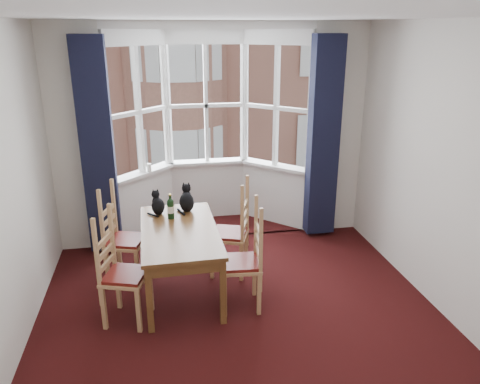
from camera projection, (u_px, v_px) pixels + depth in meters
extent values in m
plane|color=black|center=(247.00, 335.00, 4.36)|extent=(4.50, 4.50, 0.00)
plane|color=white|center=(249.00, 15.00, 3.43)|extent=(4.50, 4.50, 0.00)
plane|color=silver|center=(464.00, 181.00, 4.24)|extent=(0.00, 4.50, 4.50)
cube|color=silver|center=(79.00, 142.00, 5.70)|extent=(0.70, 0.12, 2.80)
cube|color=silver|center=(335.00, 131.00, 6.27)|extent=(0.70, 0.12, 2.80)
cube|color=black|center=(97.00, 148.00, 5.59)|extent=(0.38, 0.22, 2.60)
cube|color=black|center=(323.00, 139.00, 6.08)|extent=(0.38, 0.22, 2.60)
cube|color=brown|center=(179.00, 231.00, 4.89)|extent=(0.81, 1.49, 0.04)
cube|color=brown|center=(149.00, 300.00, 4.31)|extent=(0.06, 0.06, 0.68)
cube|color=brown|center=(147.00, 238.00, 5.58)|extent=(0.06, 0.06, 0.68)
cube|color=brown|center=(223.00, 292.00, 4.44)|extent=(0.06, 0.06, 0.68)
cube|color=brown|center=(204.00, 233.00, 5.71)|extent=(0.06, 0.06, 0.68)
cube|color=tan|center=(126.00, 276.00, 4.45)|extent=(0.51, 0.52, 0.06)
cube|color=#5F1510|center=(126.00, 275.00, 4.45)|extent=(0.46, 0.47, 0.03)
cube|color=tan|center=(126.00, 241.00, 5.18)|extent=(0.51, 0.52, 0.06)
cube|color=#5F1510|center=(126.00, 240.00, 5.17)|extent=(0.46, 0.47, 0.03)
cube|color=tan|center=(240.00, 264.00, 4.69)|extent=(0.43, 0.45, 0.06)
cube|color=#5F1510|center=(240.00, 262.00, 4.68)|extent=(0.39, 0.41, 0.03)
cube|color=tan|center=(229.00, 234.00, 5.35)|extent=(0.52, 0.53, 0.06)
cube|color=#5F1510|center=(229.00, 233.00, 5.35)|extent=(0.47, 0.48, 0.03)
ellipsoid|color=black|center=(158.00, 206.00, 5.26)|extent=(0.20, 0.23, 0.19)
sphere|color=black|center=(155.00, 194.00, 5.27)|extent=(0.11, 0.11, 0.09)
cone|color=black|center=(153.00, 191.00, 5.25)|extent=(0.04, 0.04, 0.04)
cone|color=black|center=(157.00, 190.00, 5.27)|extent=(0.04, 0.04, 0.04)
ellipsoid|color=black|center=(187.00, 202.00, 5.34)|extent=(0.19, 0.24, 0.22)
sphere|color=black|center=(186.00, 188.00, 5.37)|extent=(0.11, 0.11, 0.10)
cone|color=black|center=(184.00, 184.00, 5.35)|extent=(0.04, 0.04, 0.05)
cone|color=black|center=(189.00, 184.00, 5.35)|extent=(0.04, 0.04, 0.05)
cylinder|color=black|center=(171.00, 210.00, 5.13)|extent=(0.07, 0.07, 0.20)
sphere|color=black|center=(170.00, 201.00, 5.10)|extent=(0.07, 0.07, 0.07)
cylinder|color=black|center=(170.00, 198.00, 5.08)|extent=(0.03, 0.03, 0.09)
cylinder|color=gold|center=(170.00, 195.00, 5.07)|extent=(0.03, 0.03, 0.02)
cylinder|color=silver|center=(171.00, 209.00, 5.13)|extent=(0.07, 0.07, 0.08)
cylinder|color=white|center=(149.00, 168.00, 6.32)|extent=(0.06, 0.06, 0.11)
plane|color=#333335|center=(165.00, 146.00, 36.26)|extent=(80.00, 80.00, 0.00)
cube|color=#A76A56|center=(172.00, 76.00, 17.24)|extent=(18.00, 6.00, 14.00)
cylinder|color=#A76A56|center=(176.00, 86.00, 14.46)|extent=(3.20, 3.20, 14.00)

